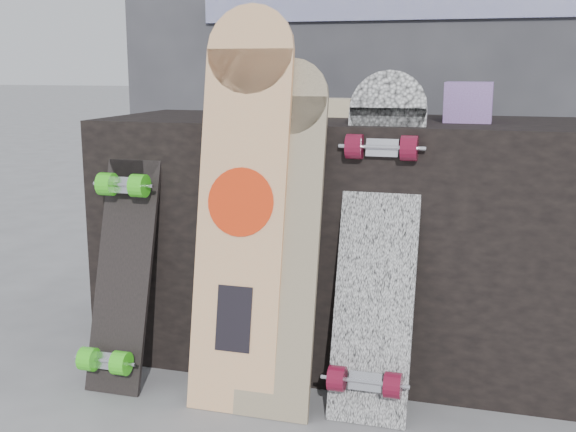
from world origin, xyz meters
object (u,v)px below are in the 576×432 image
(longboard_celtic, at_px, (282,226))
(skateboard_dark, at_px, (122,257))
(longboard_geisha, at_px, (242,196))
(longboard_cascadia, at_px, (378,240))
(vendor_table, at_px, (349,240))

(longboard_celtic, bearing_deg, skateboard_dark, -179.68)
(longboard_geisha, xyz_separation_m, longboard_cascadia, (0.38, 0.05, -0.11))
(longboard_geisha, relative_size, longboard_cascadia, 1.19)
(vendor_table, height_order, longboard_cascadia, longboard_cascadia)
(vendor_table, bearing_deg, longboard_cascadia, -66.21)
(longboard_celtic, bearing_deg, vendor_table, 74.69)
(skateboard_dark, bearing_deg, longboard_celtic, 0.32)
(vendor_table, relative_size, longboard_celtic, 1.61)
(longboard_geisha, distance_m, longboard_celtic, 0.14)
(longboard_celtic, xyz_separation_m, longboard_cascadia, (0.26, 0.05, -0.03))
(longboard_celtic, relative_size, longboard_cascadia, 1.03)
(longboard_cascadia, relative_size, skateboard_dark, 1.22)
(longboard_geisha, distance_m, longboard_cascadia, 0.40)
(longboard_celtic, bearing_deg, longboard_geisha, 177.57)
(longboard_geisha, height_order, skateboard_dark, longboard_geisha)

